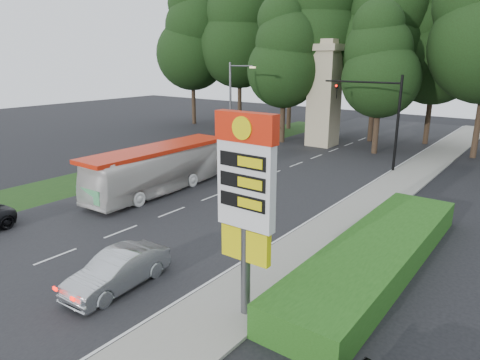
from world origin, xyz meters
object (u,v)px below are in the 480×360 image
Objects in this scene: streetlight_signs at (232,104)px; sedan_silver at (118,271)px; monument at (324,93)px; transit_bus at (158,170)px; gas_station_pylon at (246,190)px; traffic_signal_mast at (381,109)px.

streetlight_signs reaches higher than sedan_silver.
transit_bus is at bearing -94.24° from monument.
gas_station_pylon reaches higher than transit_bus.
gas_station_pylon is 25.74m from streetlight_signs.
streetlight_signs is 0.80× the size of monument.
monument is 0.95× the size of transit_bus.
streetlight_signs is at bearing -121.97° from monument.
sedan_silver is at bearing -163.49° from gas_station_pylon.
sedan_silver is at bearing -62.24° from streetlight_signs.
gas_station_pylon is 30.17m from monument.
traffic_signal_mast is 12.83m from streetlight_signs.
gas_station_pylon is 6.32m from sedan_silver.
monument is (4.99, 7.99, 0.67)m from streetlight_signs.
traffic_signal_mast is at bearing 82.14° from sedan_silver.
streetlight_signs reaches higher than traffic_signal_mast.
transit_bus is 2.46× the size of sedan_silver.
traffic_signal_mast is at bearing 54.08° from transit_bus.
gas_station_pylon is 15.19m from transit_bus.
streetlight_signs is 0.76× the size of transit_bus.
monument reaches higher than gas_station_pylon.
streetlight_signs is 24.54m from sedan_silver.
traffic_signal_mast is 9.76m from monument.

